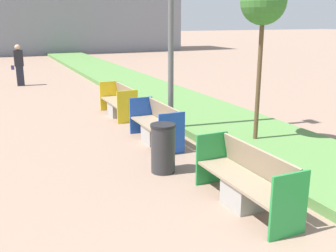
# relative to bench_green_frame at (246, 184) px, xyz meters

# --- Properties ---
(planter_grass_strip) EXTENTS (2.80, 120.00, 0.18)m
(planter_grass_strip) POSITION_rel_bench_green_frame_xyz_m (2.26, 7.84, -0.28)
(planter_grass_strip) COLOR #568442
(planter_grass_strip) RESTS_ON ground
(bench_green_frame) EXTENTS (0.65, 2.08, 0.94)m
(bench_green_frame) POSITION_rel_bench_green_frame_xyz_m (0.00, 0.00, 0.00)
(bench_green_frame) COLOR #9E9B96
(bench_green_frame) RESTS_ON ground
(bench_blue_frame) EXTENTS (0.65, 1.94, 0.94)m
(bench_blue_frame) POSITION_rel_bench_green_frame_xyz_m (-0.00, 3.67, -0.00)
(bench_blue_frame) COLOR #9E9B96
(bench_blue_frame) RESTS_ON ground
(bench_yellow_frame) EXTENTS (0.65, 1.89, 0.94)m
(bench_yellow_frame) POSITION_rel_bench_green_frame_xyz_m (-0.00, 6.65, -0.01)
(bench_yellow_frame) COLOR #9E9B96
(bench_yellow_frame) RESTS_ON ground
(litter_bin) EXTENTS (0.49, 0.49, 0.96)m
(litter_bin) POSITION_rel_bench_green_frame_xyz_m (-0.62, 1.87, 0.12)
(litter_bin) COLOR #2D2D30
(litter_bin) RESTS_ON ground
(sapling_tree_near) EXTENTS (1.00, 1.00, 3.75)m
(sapling_tree_near) POSITION_rel_bench_green_frame_xyz_m (2.01, 2.47, 2.83)
(sapling_tree_near) COLOR brown
(sapling_tree_near) RESTS_ON ground
(pedestrian_walking) EXTENTS (0.53, 0.24, 1.82)m
(pedestrian_walking) POSITION_rel_bench_green_frame_xyz_m (-2.31, 13.91, 0.57)
(pedestrian_walking) COLOR #232633
(pedestrian_walking) RESTS_ON ground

